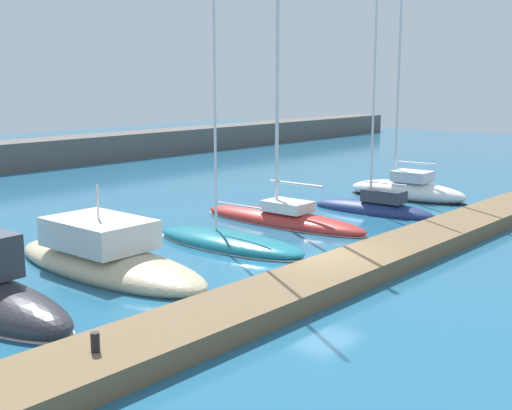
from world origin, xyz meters
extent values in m
plane|color=#236084|center=(0.00, 0.00, 0.00)|extent=(120.00, 120.00, 0.00)
cube|color=brown|center=(0.00, -1.38, 0.29)|extent=(33.26, 2.39, 0.59)
ellipsoid|color=beige|center=(-4.87, 5.25, 0.19)|extent=(3.12, 9.16, 1.17)
cube|color=silver|center=(-4.88, 5.64, 1.26)|extent=(2.51, 3.62, 0.98)
cube|color=black|center=(-4.89, 6.61, 1.41)|extent=(2.24, 0.92, 0.55)
cylinder|color=silver|center=(-4.88, 5.64, 2.33)|extent=(0.08, 0.08, 1.16)
ellipsoid|color=#19707F|center=(0.33, 4.49, 0.18)|extent=(2.60, 7.12, 0.77)
ellipsoid|color=silver|center=(0.33, 4.49, 0.02)|extent=(2.62, 7.19, 0.12)
cylinder|color=silver|center=(0.30, 5.15, 7.92)|extent=(0.10, 0.10, 14.73)
cylinder|color=silver|center=(0.35, 3.96, 1.67)|extent=(0.16, 2.20, 0.07)
ellipsoid|color=#B72D28|center=(4.92, 5.54, 0.16)|extent=(2.29, 8.74, 0.87)
ellipsoid|color=silver|center=(4.92, 5.54, 0.02)|extent=(2.31, 8.83, 0.12)
cylinder|color=silver|center=(4.91, 5.86, 7.25)|extent=(0.16, 0.16, 13.31)
cylinder|color=silver|center=(4.94, 4.80, 1.88)|extent=(0.18, 2.86, 0.11)
cube|color=silver|center=(4.93, 5.23, 0.83)|extent=(1.44, 2.09, 0.47)
ellipsoid|color=navy|center=(9.84, 3.79, 0.08)|extent=(2.16, 6.53, 0.97)
cylinder|color=silver|center=(9.83, 3.97, 5.36)|extent=(0.10, 0.10, 9.60)
cylinder|color=silver|center=(9.88, 3.21, 1.48)|extent=(0.22, 2.20, 0.07)
cube|color=#333842|center=(9.87, 3.27, 0.86)|extent=(1.13, 2.08, 0.59)
ellipsoid|color=white|center=(14.44, 4.52, 0.34)|extent=(2.41, 6.75, 1.22)
ellipsoid|color=black|center=(14.44, 4.52, 0.02)|extent=(2.43, 6.81, 0.12)
cylinder|color=silver|center=(14.40, 5.26, 7.80)|extent=(0.13, 0.13, 13.70)
cylinder|color=silver|center=(14.47, 3.96, 1.96)|extent=(0.21, 2.18, 0.09)
cube|color=silver|center=(14.45, 4.24, 1.23)|extent=(1.58, 2.01, 0.56)
cylinder|color=black|center=(-10.13, -1.38, 0.81)|extent=(0.20, 0.20, 0.44)
camera|label=1|loc=(-18.35, -13.17, 6.46)|focal=47.67mm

